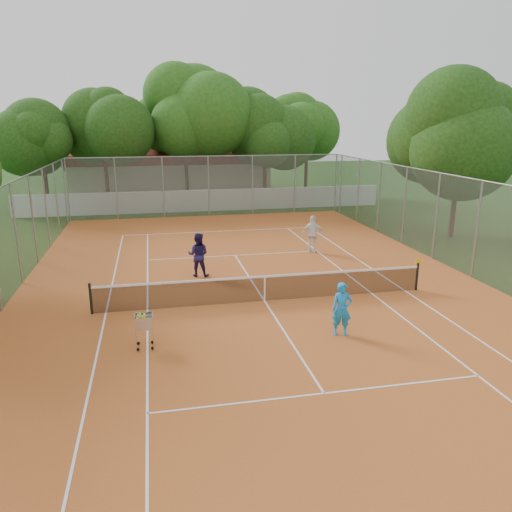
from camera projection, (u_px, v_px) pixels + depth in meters
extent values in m
plane|color=#17380F|center=(265.00, 302.00, 17.89)|extent=(120.00, 120.00, 0.00)
cube|color=#BA5C24|center=(265.00, 301.00, 17.88)|extent=(18.00, 34.00, 0.02)
cube|color=white|center=(265.00, 301.00, 17.88)|extent=(10.98, 23.78, 0.01)
cube|color=black|center=(265.00, 288.00, 17.75)|extent=(11.88, 0.10, 0.98)
cube|color=slate|center=(265.00, 248.00, 17.36)|extent=(18.00, 34.00, 4.00)
cube|color=white|center=(206.00, 200.00, 35.63)|extent=(26.00, 0.30, 1.50)
cube|color=beige|center=(171.00, 168.00, 44.29)|extent=(16.40, 9.00, 4.40)
cube|color=#15370D|center=(200.00, 138.00, 37.34)|extent=(29.00, 19.00, 10.00)
imported|color=#1885D2|center=(342.00, 309.00, 14.88)|extent=(0.67, 0.51, 1.64)
imported|color=#201849|center=(198.00, 255.00, 20.54)|extent=(1.05, 0.93, 1.83)
imported|color=white|center=(313.00, 234.00, 24.33)|extent=(1.15, 0.82, 1.81)
cube|color=silver|center=(144.00, 330.00, 14.09)|extent=(0.60, 0.60, 1.09)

